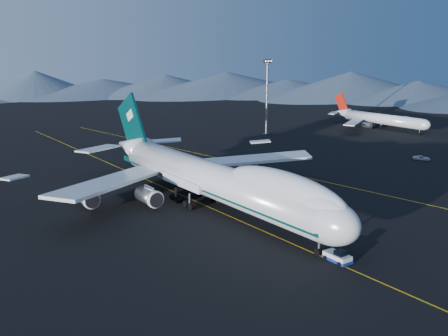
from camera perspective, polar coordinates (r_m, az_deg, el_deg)
ground at (r=93.38m, az=-1.27°, el=-4.70°), size 500.00×500.00×0.00m
taxiway_line_main at (r=93.38m, az=-1.27°, el=-4.69°), size 0.25×220.00×0.01m
taxiway_line_side at (r=119.32m, az=7.73°, el=-0.72°), size 28.08×198.09×0.01m
boeing_747 at (r=91.74m, az=-1.30°, el=-1.24°), size 59.62×72.43×19.37m
pushback_tug at (r=73.13m, az=12.82°, el=-9.95°), size 2.47×4.14×1.77m
second_jet at (r=193.29m, az=17.30°, el=5.40°), size 37.19×42.02×11.96m
service_van at (r=142.90m, az=21.66°, el=1.07°), size 3.74×4.79×1.21m
floodlight_mast at (r=171.20m, az=4.92°, el=8.08°), size 3.14×2.35×25.39m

